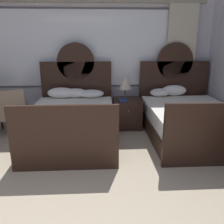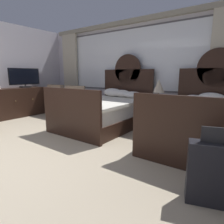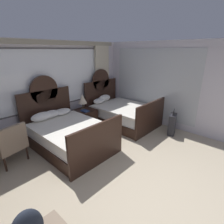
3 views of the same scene
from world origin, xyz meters
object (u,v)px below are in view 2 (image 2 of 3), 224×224
object	(u,v)px
bed_near_mirror	(203,125)
bed_near_window	(106,111)
book_on_nightstand	(153,101)
tv_flatscreen	(25,78)
dresser_minibar	(11,103)
table_lamp_on_nightstand	(159,86)
armchair_by_window_right	(60,98)
nightstand_between_beds	(158,115)
armchair_by_window_left	(79,100)
armchair_by_window_centre	(61,98)
suitcase_on_floor	(211,173)

from	to	relation	value
bed_near_mirror	bed_near_window	bearing A→B (deg)	179.69
book_on_nightstand	tv_flatscreen	distance (m)	3.91
tv_flatscreen	dresser_minibar	bearing A→B (deg)	-93.51
bed_near_window	bed_near_mirror	xyz separation A→B (m)	(2.18, -0.01, -0.01)
dresser_minibar	table_lamp_on_nightstand	bearing A→B (deg)	21.66
book_on_nightstand	armchair_by_window_right	size ratio (longest dim) A/B	0.28
bed_near_window	dresser_minibar	distance (m)	2.93
nightstand_between_beds	dresser_minibar	world-z (taller)	dresser_minibar
armchair_by_window_left	dresser_minibar	bearing A→B (deg)	-141.54
table_lamp_on_nightstand	armchair_by_window_centre	world-z (taller)	table_lamp_on_nightstand
table_lamp_on_nightstand	armchair_by_window_left	xyz separation A→B (m)	(-2.32, -0.31, -0.48)
bed_near_window	table_lamp_on_nightstand	xyz separation A→B (m)	(1.05, 0.67, 0.59)
bed_near_mirror	armchair_by_window_left	xyz separation A→B (m)	(-3.44, 0.37, 0.12)
bed_near_mirror	armchair_by_window_left	size ratio (longest dim) A/B	2.33
nightstand_between_beds	table_lamp_on_nightstand	world-z (taller)	table_lamp_on_nightstand
table_lamp_on_nightstand	bed_near_window	bearing A→B (deg)	-147.52
bed_near_window	nightstand_between_beds	size ratio (longest dim) A/B	3.53
bed_near_mirror	armchair_by_window_left	distance (m)	3.47
armchair_by_window_right	nightstand_between_beds	bearing A→B (deg)	4.86
bed_near_window	tv_flatscreen	xyz separation A→B (m)	(-2.77, -0.40, 0.77)
bed_near_window	nightstand_between_beds	world-z (taller)	bed_near_window
bed_near_window	book_on_nightstand	world-z (taller)	bed_near_window
nightstand_between_beds	book_on_nightstand	bearing A→B (deg)	-128.15
bed_near_mirror	tv_flatscreen	world-z (taller)	bed_near_mirror
nightstand_between_beds	armchair_by_window_centre	world-z (taller)	armchair_by_window_centre
bed_near_mirror	dresser_minibar	size ratio (longest dim) A/B	1.16
table_lamp_on_nightstand	book_on_nightstand	size ratio (longest dim) A/B	1.99
nightstand_between_beds	dresser_minibar	distance (m)	4.17
armchair_by_window_left	suitcase_on_floor	bearing A→B (deg)	-27.83
bed_near_mirror	armchair_by_window_centre	bearing A→B (deg)	175.02
book_on_nightstand	dresser_minibar	bearing A→B (deg)	-160.13
table_lamp_on_nightstand	tv_flatscreen	xyz separation A→B (m)	(-3.82, -1.07, 0.18)
armchair_by_window_centre	nightstand_between_beds	bearing A→B (deg)	4.98
dresser_minibar	tv_flatscreen	size ratio (longest dim) A/B	1.97
bed_near_mirror	nightstand_between_beds	xyz separation A→B (m)	(-1.09, 0.64, -0.07)
nightstand_between_beds	armchair_by_window_left	bearing A→B (deg)	-173.40
bed_near_mirror	dresser_minibar	xyz separation A→B (m)	(-4.98, -0.85, 0.05)
bed_near_mirror	suitcase_on_floor	world-z (taller)	bed_near_mirror
nightstand_between_beds	armchair_by_window_left	distance (m)	2.38
armchair_by_window_left	armchair_by_window_centre	bearing A→B (deg)	-179.90
bed_near_window	book_on_nightstand	xyz separation A→B (m)	(1.00, 0.51, 0.25)
table_lamp_on_nightstand	book_on_nightstand	bearing A→B (deg)	-108.62
dresser_minibar	armchair_by_window_right	world-z (taller)	armchair_by_window_right
table_lamp_on_nightstand	armchair_by_window_right	distance (m)	3.22
armchair_by_window_centre	suitcase_on_floor	world-z (taller)	armchair_by_window_centre
tv_flatscreen	bed_near_window	bearing A→B (deg)	8.22
suitcase_on_floor	bed_near_mirror	bearing A→B (deg)	103.11
armchair_by_window_centre	suitcase_on_floor	bearing A→B (deg)	-23.63
armchair_by_window_right	dresser_minibar	bearing A→B (deg)	-119.17
dresser_minibar	armchair_by_window_right	bearing A→B (deg)	60.83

